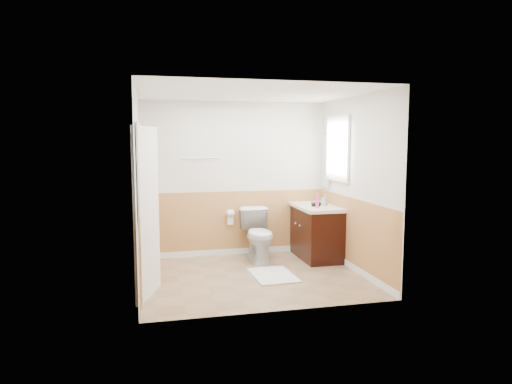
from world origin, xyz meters
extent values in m
plane|color=#8C7051|center=(0.00, 0.00, 0.00)|extent=(3.00, 3.00, 0.00)
plane|color=white|center=(0.00, 0.00, 2.50)|extent=(3.00, 3.00, 0.00)
plane|color=silver|center=(0.00, 1.30, 1.25)|extent=(3.00, 0.00, 3.00)
plane|color=silver|center=(0.00, -1.30, 1.25)|extent=(3.00, 0.00, 3.00)
plane|color=silver|center=(-1.50, 0.00, 1.25)|extent=(0.00, 3.00, 3.00)
plane|color=silver|center=(1.50, 0.00, 1.25)|extent=(0.00, 3.00, 3.00)
plane|color=tan|center=(0.00, 1.29, 0.50)|extent=(3.00, 0.00, 3.00)
plane|color=tan|center=(0.00, -1.29, 0.50)|extent=(3.00, 0.00, 3.00)
plane|color=tan|center=(-1.49, 0.00, 0.50)|extent=(0.00, 2.60, 2.60)
plane|color=tan|center=(1.49, 0.00, 0.50)|extent=(0.00, 2.60, 2.60)
imported|color=silver|center=(0.28, 0.84, 0.41)|extent=(0.48, 0.81, 0.81)
cube|color=silver|center=(0.28, -0.03, 0.01)|extent=(0.58, 0.82, 0.02)
cube|color=black|center=(1.21, 0.80, 0.40)|extent=(0.55, 1.10, 0.80)
sphere|color=white|center=(0.91, 0.70, 0.55)|extent=(0.03, 0.03, 0.03)
sphere|color=silver|center=(0.91, 0.90, 0.55)|extent=(0.03, 0.03, 0.03)
cube|color=white|center=(1.20, 0.80, 0.83)|extent=(0.60, 1.15, 0.05)
cylinder|color=white|center=(1.21, 0.95, 0.86)|extent=(0.36, 0.36, 0.02)
cylinder|color=silver|center=(1.39, 0.95, 0.92)|extent=(0.02, 0.02, 0.14)
cylinder|color=#E93C8D|center=(1.11, 0.49, 0.96)|extent=(0.05, 0.05, 0.22)
imported|color=#9CA7B0|center=(1.33, 0.74, 0.94)|extent=(0.11, 0.11, 0.18)
cylinder|color=black|center=(1.16, 0.67, 0.89)|extent=(0.14, 0.07, 0.07)
cylinder|color=black|center=(1.13, 0.68, 0.86)|extent=(0.03, 0.03, 0.07)
cube|color=silver|center=(1.48, 1.10, 1.55)|extent=(0.02, 0.35, 0.90)
cube|color=white|center=(1.47, 0.59, 1.75)|extent=(0.04, 0.80, 1.00)
cube|color=white|center=(1.49, 0.59, 1.75)|extent=(0.01, 0.70, 0.90)
cube|color=white|center=(-1.40, -0.45, 1.02)|extent=(0.29, 0.78, 2.04)
cube|color=white|center=(-1.48, -0.45, 1.03)|extent=(0.02, 0.92, 2.10)
sphere|color=silver|center=(-1.34, -0.12, 0.95)|extent=(0.06, 0.06, 0.06)
cylinder|color=silver|center=(-0.55, 1.25, 1.60)|extent=(0.62, 0.02, 0.02)
cylinder|color=silver|center=(-0.10, 1.23, 0.70)|extent=(0.14, 0.02, 0.02)
cylinder|color=white|center=(-0.10, 1.23, 0.70)|extent=(0.10, 0.11, 0.11)
cube|color=white|center=(-0.10, 1.23, 0.59)|extent=(0.10, 0.01, 0.16)
camera|label=1|loc=(-1.34, -5.92, 1.87)|focal=31.72mm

